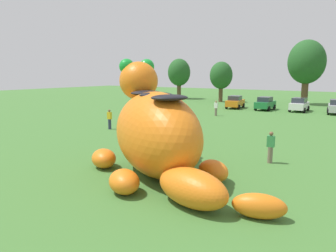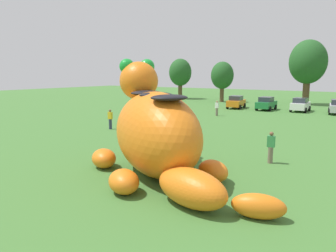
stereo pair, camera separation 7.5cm
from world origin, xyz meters
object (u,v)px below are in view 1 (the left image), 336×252
spectator_mid_field (110,119)px  spectator_near_inflatable (271,147)px  car_white (299,105)px  spectator_by_cars (183,126)px  car_orange (235,102)px  spectator_wandering (216,108)px  car_green (265,103)px  giant_inflatable_creature (157,132)px

spectator_mid_field → spectator_near_inflatable: bearing=-11.5°
spectator_near_inflatable → spectator_mid_field: bearing=168.5°
spectator_mid_field → car_white: bearing=64.6°
car_white → spectator_near_inflatable: size_ratio=2.40×
spectator_mid_field → spectator_by_cars: bearing=3.3°
car_orange → spectator_mid_field: car_orange is taller
spectator_wandering → spectator_mid_field: bearing=-106.3°
spectator_mid_field → spectator_wandering: (3.84, 13.12, 0.00)m
car_orange → car_green: same height
spectator_wandering → spectator_by_cars: bearing=-75.5°
car_green → spectator_near_inflatable: bearing=-72.6°
car_green → spectator_near_inflatable: (7.83, -24.95, -0.01)m
spectator_wandering → giant_inflatable_creature: bearing=-72.2°
spectator_mid_field → spectator_by_cars: size_ratio=1.00×
spectator_by_cars → car_orange: bearing=101.8°
giant_inflatable_creature → car_orange: (-7.94, 29.68, -1.17)m
car_white → spectator_wandering: bearing=-126.0°
spectator_mid_field → giant_inflatable_creature: bearing=-36.6°
car_white → spectator_near_inflatable: car_white is taller
spectator_near_inflatable → spectator_by_cars: same height
spectator_near_inflatable → spectator_mid_field: same height
giant_inflatable_creature → spectator_near_inflatable: (3.97, 4.90, -1.18)m
giant_inflatable_creature → spectator_wandering: 22.09m
spectator_mid_field → spectator_wandering: bearing=73.7°
spectator_wandering → car_green: bearing=71.9°
spectator_near_inflatable → spectator_wandering: 19.35m
giant_inflatable_creature → car_green: (-3.85, 29.85, -1.17)m
spectator_near_inflatable → spectator_by_cars: (-7.44, 3.38, 0.00)m
giant_inflatable_creature → car_green: 30.12m
car_green → car_white: 4.13m
spectator_by_cars → spectator_wandering: bearing=104.5°
spectator_mid_field → spectator_wandering: 13.67m
car_green → spectator_by_cars: car_green is taller
car_white → spectator_wandering: car_white is taller
giant_inflatable_creature → car_orange: size_ratio=2.46×
spectator_near_inflatable → spectator_mid_field: 14.87m
car_green → car_orange: bearing=-177.6°
car_white → spectator_wandering: 11.86m
car_orange → car_white: (8.15, 0.91, 0.00)m
car_green → spectator_wandering: (-2.90, -8.85, -0.01)m
car_white → spectator_wandering: (-6.97, -9.59, -0.01)m
car_orange → car_green: 4.09m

